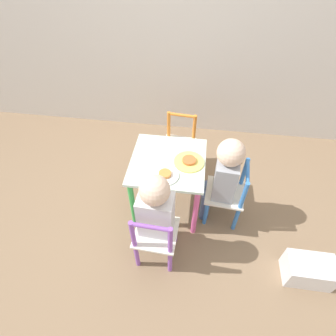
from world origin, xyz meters
name	(u,v)px	position (x,y,z in m)	size (l,w,h in m)	color
ground_plane	(168,204)	(0.00, 0.00, 0.00)	(6.00, 6.00, 0.00)	#7F664C
kids_table	(168,170)	(0.00, 0.00, 0.40)	(0.49, 0.49, 0.49)	silver
chair_blue	(228,194)	(0.43, -0.03, 0.25)	(0.28, 0.28, 0.51)	silver
chair_purple	(155,237)	(-0.02, -0.43, 0.25)	(0.27, 0.27, 0.51)	silver
chair_orange	(179,146)	(0.03, 0.43, 0.25)	(0.28, 0.28, 0.51)	silver
child_right	(223,174)	(0.37, -0.03, 0.44)	(0.22, 0.21, 0.72)	#4C608E
child_front	(156,211)	(-0.02, -0.37, 0.44)	(0.21, 0.22, 0.73)	#38383D
plate_right	(189,161)	(0.14, 0.00, 0.50)	(0.20, 0.20, 0.03)	#EADB66
plate_front	(165,175)	(0.00, -0.14, 0.50)	(0.17, 0.17, 0.03)	white
storage_bin	(309,270)	(0.94, -0.44, 0.09)	(0.28, 0.17, 0.17)	silver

